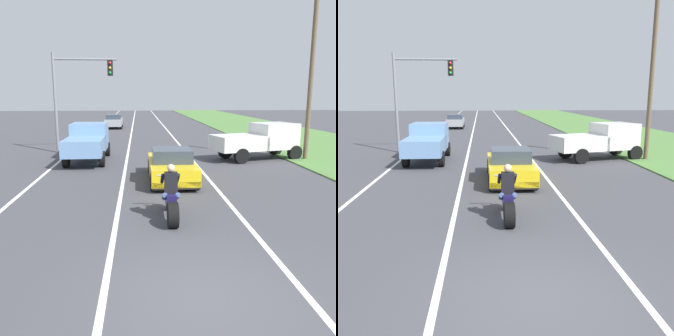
{
  "view_description": "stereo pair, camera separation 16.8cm",
  "coord_description": "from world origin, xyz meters",
  "views": [
    {
      "loc": [
        -1.13,
        -5.62,
        3.49
      ],
      "look_at": [
        -0.13,
        6.66,
        1.0
      ],
      "focal_mm": 38.58,
      "sensor_mm": 36.0,
      "label": 1
    },
    {
      "loc": [
        -0.97,
        -5.64,
        3.49
      ],
      "look_at": [
        -0.13,
        6.66,
        1.0
      ],
      "focal_mm": 38.58,
      "sensor_mm": 36.0,
      "label": 2
    }
  ],
  "objects": [
    {
      "name": "distant_car_far_ahead",
      "position": [
        -3.75,
        33.85,
        0.77
      ],
      "size": [
        1.8,
        4.0,
        1.5
      ],
      "color": "#99999E",
      "rests_on": "ground"
    },
    {
      "name": "grass_verge_right",
      "position": [
        11.92,
        20.0,
        0.03
      ],
      "size": [
        10.0,
        120.0,
        0.06
      ],
      "primitive_type": "cube",
      "color": "#517F3D",
      "rests_on": "ground"
    },
    {
      "name": "pickup_truck_left_lane_light_blue",
      "position": [
        -3.84,
        13.8,
        1.11
      ],
      "size": [
        2.02,
        4.8,
        1.98
      ],
      "color": "#6B93C6",
      "rests_on": "ground"
    },
    {
      "name": "motorcycle_with_rider",
      "position": [
        -0.25,
        4.13,
        0.59
      ],
      "size": [
        0.7,
        2.21,
        1.62
      ],
      "color": "black",
      "rests_on": "ground"
    },
    {
      "name": "lane_stripe_right_solid",
      "position": [
        1.8,
        20.0,
        0.0
      ],
      "size": [
        0.14,
        120.0,
        0.01
      ],
      "primitive_type": "cube",
      "color": "white",
      "rests_on": "ground"
    },
    {
      "name": "ground_plane",
      "position": [
        0.0,
        0.0,
        0.0
      ],
      "size": [
        160.0,
        160.0,
        0.0
      ],
      "primitive_type": "plane",
      "color": "#424247"
    },
    {
      "name": "lane_stripe_centre_dashed",
      "position": [
        -1.8,
        20.0,
        0.0
      ],
      "size": [
        0.14,
        120.0,
        0.01
      ],
      "primitive_type": "cube",
      "color": "white",
      "rests_on": "ground"
    },
    {
      "name": "sports_car_yellow",
      "position": [
        0.2,
        8.95,
        0.63
      ],
      "size": [
        1.84,
        4.3,
        1.37
      ],
      "color": "yellow",
      "rests_on": "ground"
    },
    {
      "name": "traffic_light_mast_near",
      "position": [
        -4.99,
        17.03,
        3.94
      ],
      "size": [
        3.84,
        0.34,
        6.0
      ],
      "color": "gray",
      "rests_on": "ground"
    },
    {
      "name": "pickup_truck_right_shoulder_white",
      "position": [
        5.52,
        13.74,
        1.11
      ],
      "size": [
        5.14,
        3.14,
        1.98
      ],
      "color": "silver",
      "rests_on": "ground"
    },
    {
      "name": "utility_pole_roadside",
      "position": [
        8.03,
        13.34,
        4.15
      ],
      "size": [
        0.24,
        0.24,
        8.31
      ],
      "primitive_type": "cylinder",
      "color": "brown",
      "rests_on": "ground"
    },
    {
      "name": "lane_stripe_left_solid",
      "position": [
        -5.4,
        20.0,
        0.0
      ],
      "size": [
        0.14,
        120.0,
        0.01
      ],
      "primitive_type": "cube",
      "color": "white",
      "rests_on": "ground"
    }
  ]
}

